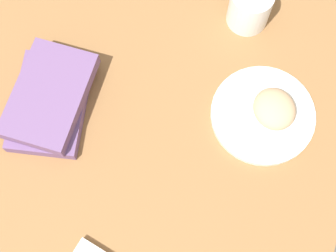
% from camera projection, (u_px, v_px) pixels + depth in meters
% --- Properties ---
extents(dining_table, '(1.10, 0.90, 0.04)m').
position_uv_depth(dining_table, '(120.00, 155.00, 0.99)').
color(dining_table, olive).
rests_on(dining_table, ground).
extents(round_plate, '(0.21, 0.21, 0.01)m').
position_uv_depth(round_plate, '(263.00, 115.00, 0.99)').
color(round_plate, white).
rests_on(round_plate, dining_table).
extents(scone_pastry, '(0.12, 0.12, 0.05)m').
position_uv_depth(scone_pastry, '(274.00, 109.00, 0.96)').
color(scone_pastry, tan).
rests_on(scone_pastry, round_plate).
extents(book_stack, '(0.24, 0.19, 0.06)m').
position_uv_depth(book_stack, '(50.00, 99.00, 0.98)').
color(book_stack, '#6B4C7A').
rests_on(book_stack, dining_table).
extents(coffee_mug, '(0.14, 0.09, 0.09)m').
position_uv_depth(coffee_mug, '(251.00, 5.00, 1.03)').
color(coffee_mug, white).
rests_on(coffee_mug, dining_table).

